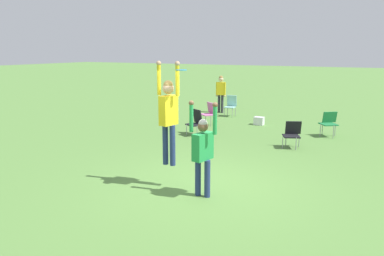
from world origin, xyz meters
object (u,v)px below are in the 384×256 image
(camping_chair_0, at_px, (231,104))
(camping_chair_2, at_px, (329,122))
(frisbee, at_px, (181,70))
(person_jumping, at_px, (168,111))
(person_spectator_near, at_px, (221,91))
(camping_chair_3, at_px, (196,121))
(camping_chair_4, at_px, (292,133))
(person_defending, at_px, (203,148))
(cooler_box, at_px, (259,121))
(camping_chair_1, at_px, (209,112))

(camping_chair_0, relative_size, camping_chair_2, 1.12)
(frisbee, bearing_deg, person_jumping, 163.04)
(frisbee, relative_size, person_spectator_near, 0.13)
(camping_chair_3, relative_size, camping_chair_4, 1.11)
(camping_chair_0, bearing_deg, camping_chair_3, 89.08)
(person_defending, xyz_separation_m, camping_chair_3, (-2.69, 4.90, -0.53))
(camping_chair_3, distance_m, camping_chair_4, 3.37)
(person_defending, bearing_deg, camping_chair_0, -149.54)
(camping_chair_0, relative_size, person_spectator_near, 0.54)
(person_defending, height_order, cooler_box, person_defending)
(camping_chair_0, distance_m, camping_chair_3, 4.04)
(frisbee, bearing_deg, cooler_box, 95.77)
(camping_chair_4, xyz_separation_m, cooler_box, (-1.96, 2.87, -0.30))
(camping_chair_1, distance_m, camping_chair_3, 1.80)
(person_defending, distance_m, camping_chair_1, 7.34)
(camping_chair_2, height_order, cooler_box, camping_chair_2)
(camping_chair_0, bearing_deg, person_jumping, 97.97)
(person_defending, relative_size, frisbee, 8.78)
(camping_chair_4, bearing_deg, camping_chair_3, -26.63)
(person_defending, relative_size, camping_chair_0, 2.09)
(person_jumping, relative_size, camping_chair_1, 2.52)
(camping_chair_0, relative_size, cooler_box, 2.44)
(frisbee, relative_size, camping_chair_0, 0.24)
(frisbee, relative_size, camping_chair_2, 0.27)
(person_defending, xyz_separation_m, camping_chair_0, (-3.02, 8.93, -0.49))
(camping_chair_2, distance_m, camping_chair_4, 2.23)
(camping_chair_3, height_order, camping_chair_4, camping_chair_3)
(person_spectator_near, bearing_deg, camping_chair_2, -46.86)
(frisbee, height_order, camping_chair_0, frisbee)
(person_spectator_near, bearing_deg, camping_chair_3, -96.07)
(camping_chair_2, height_order, person_spectator_near, person_spectator_near)
(camping_chair_4, relative_size, cooler_box, 2.08)
(camping_chair_0, xyz_separation_m, camping_chair_1, (0.01, -2.25, -0.01))
(camping_chair_2, bearing_deg, cooler_box, -53.19)
(camping_chair_0, xyz_separation_m, camping_chair_4, (3.70, -4.18, -0.08))
(person_jumping, relative_size, frisbee, 10.00)
(camping_chair_1, relative_size, cooler_box, 2.31)
(camping_chair_3, xyz_separation_m, camping_chair_4, (3.36, -0.15, -0.04))
(person_defending, distance_m, camping_chair_0, 9.44)
(camping_chair_2, distance_m, cooler_box, 2.84)
(frisbee, xyz_separation_m, camping_chair_3, (-2.17, 4.83, -2.04))
(camping_chair_4, bearing_deg, camping_chair_0, -72.61)
(person_spectator_near, bearing_deg, camping_chair_1, -94.25)
(camping_chair_2, xyz_separation_m, person_spectator_near, (-5.23, 2.71, 0.53))
(person_jumping, xyz_separation_m, camping_chair_0, (-2.12, 8.74, -1.13))
(camping_chair_0, height_order, camping_chair_1, camping_chair_0)
(person_defending, distance_m, camping_chair_3, 5.61)
(person_defending, height_order, camping_chair_4, person_defending)
(person_jumping, relative_size, cooler_box, 5.82)
(camping_chair_1, bearing_deg, camping_chair_2, -139.83)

